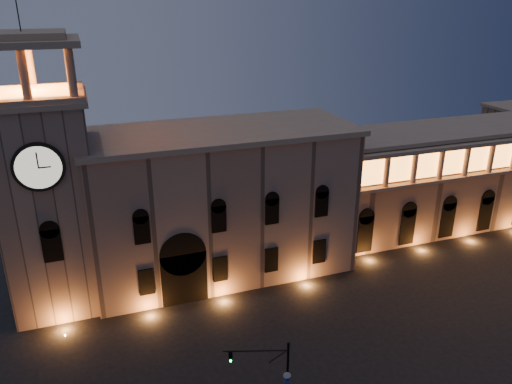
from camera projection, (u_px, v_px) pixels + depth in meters
government_building at (221, 202)px, 58.53m from camera, size 30.80×12.80×17.60m
clock_tower at (48, 195)px, 50.61m from camera, size 9.80×9.80×32.40m
colonnade_wing at (447, 176)px, 71.39m from camera, size 40.60×11.50×14.50m
traffic_light at (276, 379)px, 38.59m from camera, size 5.01×1.87×7.17m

